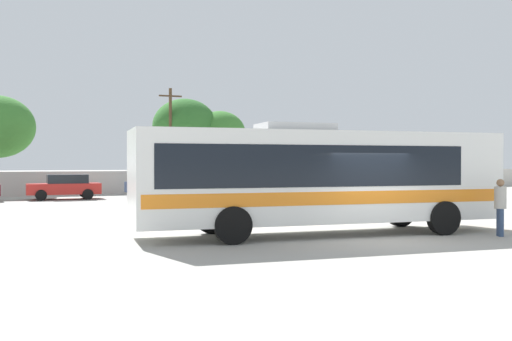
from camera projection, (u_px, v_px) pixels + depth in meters
The scene contains 9 objects.
ground_plane at pixel (246, 212), 25.59m from camera, with size 300.00×300.00×0.00m, color #A3A099.
perimeter_wall at pixel (157, 182), 41.05m from camera, with size 80.00×0.30×1.63m, color beige.
coach_bus_white_orange at pixel (317, 176), 17.62m from camera, with size 11.70×3.62×3.39m.
attendant_by_bus_door at pixel (500, 204), 17.26m from camera, with size 0.46×0.46×1.73m.
parked_car_second_red at pixel (65, 186), 34.67m from camera, with size 4.25×2.01×1.50m.
parked_car_third_dark_blue at pixel (159, 184), 37.29m from camera, with size 4.13×2.11×1.51m.
utility_pole_near at pixel (170, 137), 44.68m from camera, with size 1.80×0.24×8.00m.
roadside_tree_midright at pixel (185, 126), 47.16m from camera, with size 5.29×5.29×7.46m.
roadside_tree_right at pixel (220, 133), 47.70m from camera, with size 4.26×4.26×6.50m.
Camera 1 is at (-9.67, -13.66, 2.22)m, focal length 40.35 mm.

